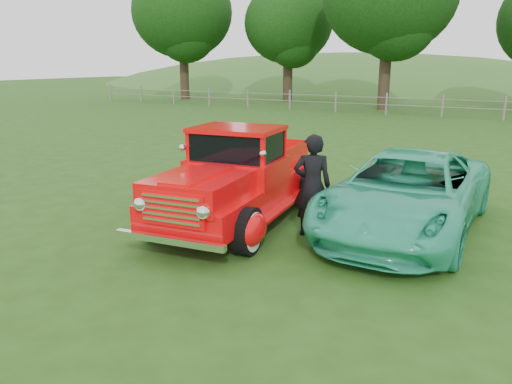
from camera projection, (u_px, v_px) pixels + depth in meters
The scene contains 8 objects.
ground at pixel (215, 246), 8.13m from camera, with size 140.00×140.00×0.00m, color #264612.
distant_hills at pixel (454, 124), 61.54m from camera, with size 116.00×60.00×18.00m.
fence_line at pixel (442, 106), 26.60m from camera, with size 48.00×0.12×1.20m.
tree_far_west at pixel (182, 13), 37.84m from camera, with size 7.60×7.60×9.93m.
tree_mid_west at pixel (289, 24), 36.03m from camera, with size 6.40×6.40×8.46m.
red_pickup at pixel (239, 179), 9.23m from camera, with size 2.61×5.14×1.78m.
teal_sedan at pixel (407, 193), 8.69m from camera, with size 2.29×4.96×1.38m, color #2EB98C.
man at pixel (312, 185), 8.45m from camera, with size 0.64×0.42×1.76m, color black.
Camera 1 is at (4.28, -6.36, 2.91)m, focal length 35.00 mm.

